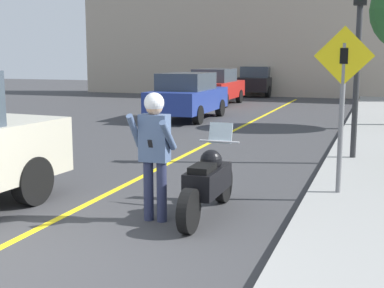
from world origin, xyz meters
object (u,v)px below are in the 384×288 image
Objects in this scene: parked_car_red at (215,86)px; parked_car_black at (258,81)px; person_biker at (154,143)px; traffic_light at (359,28)px; crossing_sign at (342,94)px; motorcycle at (208,182)px; parked_car_blue at (188,96)px.

parked_car_red is 6.41m from parked_car_black.
traffic_light is (2.39, 5.09, 1.75)m from person_biker.
person_biker is 24.18m from parked_car_black.
person_biker is at bearing -140.26° from crossing_sign.
traffic_light is (1.77, 4.61, 2.36)m from motorcycle.
parked_car_black is (-6.23, 18.78, -2.00)m from traffic_light.
crossing_sign is 0.62× the size of parked_car_red.
crossing_sign is at bearing 39.74° from person_biker.
parked_car_black is at bearing 99.15° from person_biker.
parked_car_blue is at bearing -82.50° from parked_car_red.
traffic_light is (0.06, 3.16, 1.15)m from crossing_sign.
traffic_light reaches higher than person_biker.
person_biker reaches higher than parked_car_black.
parked_car_black is at bearing 100.81° from motorcycle.
parked_car_red is (-5.12, 17.02, 0.36)m from motorcycle.
parked_car_red is at bearing -95.83° from parked_car_black.
person_biker is at bearing -72.18° from parked_car_blue.
parked_car_blue is (-6.04, 9.61, -0.85)m from crossing_sign.
traffic_light reaches higher than motorcycle.
parked_car_red reaches higher than motorcycle.
parked_car_red is at bearing 106.74° from motorcycle.
parked_car_black is (-0.13, 12.33, 0.00)m from parked_car_blue.
parked_car_blue is (-3.71, 11.55, -0.26)m from person_biker.
parked_car_blue and parked_car_red have the same top height.
motorcycle is 1.00m from person_biker.
parked_car_blue is 6.00m from parked_car_red.
parked_car_blue and parked_car_black have the same top height.
person_biker is 0.43× the size of parked_car_red.
parked_car_black is at bearing 108.36° from traffic_light.
motorcycle is 2.55m from crossing_sign.
parked_car_red is at bearing 119.03° from traffic_light.
parked_car_red is (-0.78, 5.95, 0.00)m from parked_car_blue.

